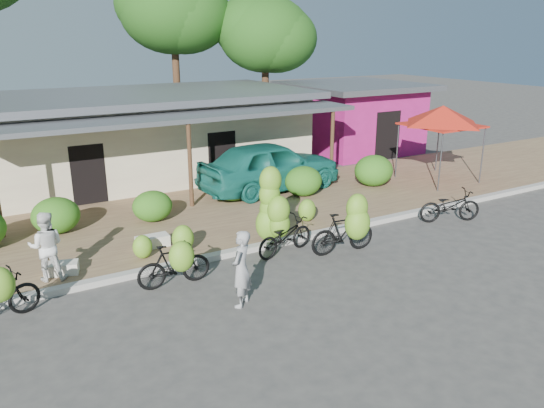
% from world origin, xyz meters
% --- Properties ---
extents(ground, '(100.00, 100.00, 0.00)m').
position_xyz_m(ground, '(0.00, 0.00, 0.00)').
color(ground, '#3F3D3A').
rests_on(ground, ground).
extents(sidewalk, '(60.00, 6.00, 0.12)m').
position_xyz_m(sidewalk, '(0.00, 5.00, 0.06)').
color(sidewalk, '#94764F').
rests_on(sidewalk, ground).
extents(curb, '(60.00, 0.25, 0.15)m').
position_xyz_m(curb, '(0.00, 2.00, 0.07)').
color(curb, '#A8A399').
rests_on(curb, ground).
extents(shop_main, '(13.00, 8.50, 3.35)m').
position_xyz_m(shop_main, '(0.00, 10.93, 1.72)').
color(shop_main, beige).
rests_on(shop_main, ground).
extents(shop_pink, '(6.00, 6.00, 3.25)m').
position_xyz_m(shop_pink, '(10.50, 10.99, 1.67)').
color(shop_pink, '#B11B71').
rests_on(shop_pink, ground).
extents(tree_center_right, '(5.29, 5.17, 8.67)m').
position_xyz_m(tree_center_right, '(3.31, 16.61, 6.70)').
color(tree_center_right, '#543821').
rests_on(tree_center_right, ground).
extents(tree_near_right, '(4.79, 4.64, 7.37)m').
position_xyz_m(tree_near_right, '(7.31, 14.61, 5.59)').
color(tree_near_right, '#543821').
rests_on(tree_near_right, ground).
extents(hedge_1, '(1.32, 1.19, 1.03)m').
position_xyz_m(hedge_1, '(-4.22, 5.69, 0.63)').
color(hedge_1, '#1D5E15').
rests_on(hedge_1, sidewalk).
extents(hedge_2, '(1.19, 1.07, 0.93)m').
position_xyz_m(hedge_2, '(-1.56, 5.31, 0.59)').
color(hedge_2, '#1D5E15').
rests_on(hedge_2, sidewalk).
extents(hedge_3, '(1.17, 1.05, 0.91)m').
position_xyz_m(hedge_3, '(1.44, 5.98, 0.57)').
color(hedge_3, '#1D5E15').
rests_on(hedge_3, sidewalk).
extents(hedge_4, '(1.33, 1.19, 1.04)m').
position_xyz_m(hedge_4, '(3.80, 5.27, 0.64)').
color(hedge_4, '#1D5E15').
rests_on(hedge_4, sidewalk).
extents(hedge_5, '(1.47, 1.32, 1.15)m').
position_xyz_m(hedge_5, '(6.76, 5.04, 0.69)').
color(hedge_5, '#1D5E15').
rests_on(hedge_5, sidewalk).
extents(red_canopy, '(3.50, 3.50, 2.86)m').
position_xyz_m(red_canopy, '(9.39, 4.40, 2.61)').
color(red_canopy, '#59595E').
rests_on(red_canopy, sidewalk).
extents(bike_left, '(1.72, 1.17, 1.31)m').
position_xyz_m(bike_left, '(-2.44, 0.98, 0.59)').
color(bike_left, black).
rests_on(bike_left, ground).
extents(bike_center, '(1.93, 1.36, 2.25)m').
position_xyz_m(bike_center, '(0.65, 1.69, 0.86)').
color(bike_center, black).
rests_on(bike_center, ground).
extents(bike_right, '(1.89, 1.29, 1.78)m').
position_xyz_m(bike_right, '(2.03, 0.52, 0.76)').
color(bike_right, black).
rests_on(bike_right, ground).
extents(bike_far_right, '(2.02, 1.32, 1.00)m').
position_xyz_m(bike_far_right, '(6.38, 1.05, 0.50)').
color(bike_far_right, black).
rests_on(bike_far_right, ground).
extents(loose_banana_a, '(0.49, 0.41, 0.61)m').
position_xyz_m(loose_banana_a, '(-2.67, 2.71, 0.42)').
color(loose_banana_a, '#6AA529').
rests_on(loose_banana_a, sidewalk).
extents(loose_banana_b, '(0.57, 0.49, 0.72)m').
position_xyz_m(loose_banana_b, '(-1.63, 2.62, 0.48)').
color(loose_banana_b, '#6AA529').
rests_on(loose_banana_b, sidewalk).
extents(loose_banana_c, '(0.55, 0.47, 0.69)m').
position_xyz_m(loose_banana_c, '(2.43, 2.97, 0.46)').
color(loose_banana_c, '#6AA529').
rests_on(loose_banana_c, sidewalk).
extents(sack_near, '(0.85, 0.41, 0.30)m').
position_xyz_m(sack_near, '(-2.22, 3.33, 0.27)').
color(sack_near, white).
rests_on(sack_near, sidewalk).
extents(sack_far, '(0.83, 0.58, 0.28)m').
position_xyz_m(sack_far, '(-4.60, 2.76, 0.26)').
color(sack_far, white).
rests_on(sack_far, sidewalk).
extents(vendor, '(0.72, 0.71, 1.67)m').
position_xyz_m(vendor, '(-1.52, -0.49, 0.84)').
color(vendor, gray).
rests_on(vendor, ground).
extents(bystander, '(0.93, 0.82, 1.62)m').
position_xyz_m(bystander, '(-4.87, 2.60, 0.93)').
color(bystander, silver).
rests_on(bystander, sidewalk).
extents(teal_van, '(5.44, 2.58, 1.80)m').
position_xyz_m(teal_van, '(3.15, 6.45, 1.02)').
color(teal_van, '#17675B').
rests_on(teal_van, sidewalk).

